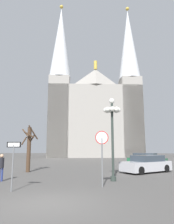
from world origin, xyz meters
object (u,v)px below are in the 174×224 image
Objects in this scene: one_way_arrow_sign at (13,159)px; pedestrian_walking at (1,165)px; stop_sign at (102,148)px; bare_tree at (29,147)px; cathedral at (94,110)px; street_lamp at (112,122)px; parked_car_far_silver at (146,164)px; parked_car_near_green at (147,160)px.

one_way_arrow_sign reaches higher than pedestrian_walking.
stop_sign is 8.82m from bare_tree.
cathedral reaches higher than street_lamp.
parked_car_far_silver is at bearing 28.16° from pedestrian_walking.
cathedral is 6.26× the size of street_lamp.
parked_car_far_silver is at bearing 61.24° from stop_sign.
parked_car_far_silver is (10.08, 0.62, -1.42)m from bare_tree.
parked_car_near_green is 6.42m from parked_car_far_silver.
cathedral is at bearing 108.63° from parked_car_near_green.
stop_sign reaches higher than parked_car_near_green.
pedestrian_walking is (-6.39, 1.30, -1.09)m from stop_sign.
parked_car_near_green is at bearing 45.91° from pedestrian_walking.
one_way_arrow_sign is 7.86m from bare_tree.
pedestrian_walking reaches higher than parked_car_near_green.
parked_car_near_green is at bearing -71.37° from cathedral.
parked_car_far_silver is at bearing 45.47° from one_way_arrow_sign.
street_lamp reaches higher than one_way_arrow_sign.
bare_tree is 4.89m from pedestrian_walking.
bare_tree reaches higher than pedestrian_walking.
pedestrian_walking is at bearing -134.09° from parked_car_near_green.
one_way_arrow_sign is at bearing -134.53° from parked_car_far_silver.
one_way_arrow_sign is at bearing -122.74° from parked_car_near_green.
one_way_arrow_sign is 3.49m from pedestrian_walking.
street_lamp is at bearing -85.16° from cathedral.
one_way_arrow_sign is 11.53m from parked_car_far_silver.
parked_car_near_green is at bearing 31.37° from bare_tree.
bare_tree is at bearing -99.16° from cathedral.
parked_car_near_green is (11.33, 6.91, -1.43)m from bare_tree.
stop_sign is 13.95m from parked_car_near_green.
bare_tree is (-2.02, 7.58, 0.53)m from one_way_arrow_sign.
bare_tree is (-7.08, 4.04, -1.67)m from street_lamp.
one_way_arrow_sign is 1.42× the size of pedestrian_walking.
one_way_arrow_sign reaches higher than parked_car_near_green.
cathedral is 11.11× the size of stop_sign.
cathedral is at bearing 101.92° from parked_car_far_silver.
parked_car_near_green is at bearing 78.72° from parked_car_far_silver.
parked_car_near_green is (6.91, -20.50, -9.38)m from cathedral.
pedestrian_walking is (-7.06, -0.73, -2.75)m from street_lamp.
bare_tree is at bearing -148.63° from parked_car_near_green.
bare_tree is at bearing 90.22° from pedestrian_walking.
cathedral is 14.07× the size of one_way_arrow_sign.
street_lamp reaches higher than bare_tree.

